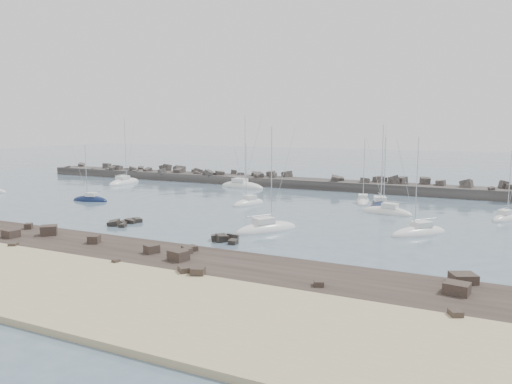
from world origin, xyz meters
TOP-DOWN VIEW (x-y plane):
  - ground at (0.00, 0.00)m, footprint 400.00×400.00m
  - rock_shelf at (-0.04, -21.98)m, footprint 140.00×12.43m
  - rock_cluster_near at (-3.58, -9.07)m, footprint 3.23×4.75m
  - rock_cluster_far at (13.26, -11.45)m, footprint 4.00×3.53m
  - breakwater at (-7.70, 38.04)m, footprint 115.00×7.64m
  - sailboat_1 at (-34.58, 26.42)m, footprint 3.68×10.10m
  - sailboat_2 at (-22.61, 3.92)m, footprint 6.87×3.26m
  - sailboat_3 at (-7.57, 32.00)m, footprint 10.63×4.26m
  - sailboat_4 at (3.90, 12.80)m, footprint 4.16×7.24m
  - sailboat_5 at (15.28, -4.42)m, footprint 7.08×8.99m
  - sailboat_6 at (24.33, 19.14)m, footprint 5.56×9.46m
  - sailboat_7 at (26.44, 14.52)m, footprint 8.06×3.78m
  - sailboat_8 at (20.49, 23.26)m, footprint 3.84×7.73m
  - sailboat_9 at (32.82, 2.04)m, footprint 7.14×7.79m
  - sailboat_10 at (42.30, 17.28)m, footprint 4.59×6.80m

SIDE VIEW (x-z plane):
  - ground at x=0.00m, z-range 0.00..0.00m
  - rock_shelf at x=-0.04m, z-range -0.91..0.96m
  - rock_cluster_near at x=-3.58m, z-range -0.80..0.87m
  - sailboat_8 at x=20.49m, z-range -5.74..6.00m
  - sailboat_10 at x=42.30m, z-range -5.12..5.38m
  - sailboat_9 at x=32.82m, z-range -6.26..6.53m
  - sailboat_2 at x=-22.61m, z-range -5.17..5.45m
  - sailboat_4 at x=3.90m, z-range -5.42..5.69m
  - sailboat_1 at x=-34.58m, z-range -7.66..7.95m
  - sailboat_7 at x=26.44m, z-range -6.05..6.34m
  - sailboat_5 at x=15.28m, z-range -6.90..7.19m
  - sailboat_6 at x=24.33m, z-range -7.02..7.32m
  - sailboat_3 at x=-7.57m, z-range -8.01..8.32m
  - rock_cluster_far at x=13.26m, z-range -0.61..0.96m
  - breakwater at x=-7.70m, z-range -2.16..2.83m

